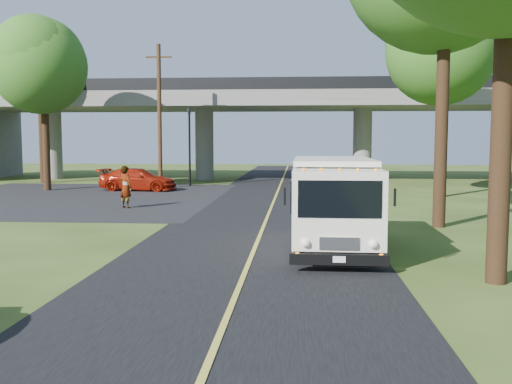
# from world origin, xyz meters

# --- Properties ---
(ground) EXTENTS (120.00, 120.00, 0.00)m
(ground) POSITION_xyz_m (0.00, 0.00, 0.00)
(ground) COLOR #314117
(ground) RESTS_ON ground
(road) EXTENTS (7.00, 90.00, 0.02)m
(road) POSITION_xyz_m (0.00, 10.00, 0.01)
(road) COLOR black
(road) RESTS_ON ground
(parking_lot) EXTENTS (16.00, 18.00, 0.01)m
(parking_lot) POSITION_xyz_m (-11.00, 18.00, 0.01)
(parking_lot) COLOR black
(parking_lot) RESTS_ON ground
(lane_line) EXTENTS (0.12, 90.00, 0.01)m
(lane_line) POSITION_xyz_m (0.00, 10.00, 0.03)
(lane_line) COLOR gold
(lane_line) RESTS_ON road
(overpass) EXTENTS (54.00, 10.00, 7.30)m
(overpass) POSITION_xyz_m (0.00, 32.00, 4.56)
(overpass) COLOR slate
(overpass) RESTS_ON ground
(traffic_signal) EXTENTS (0.18, 0.22, 5.20)m
(traffic_signal) POSITION_xyz_m (-6.00, 26.00, 3.20)
(traffic_signal) COLOR black
(traffic_signal) RESTS_ON ground
(utility_pole) EXTENTS (1.60, 0.26, 9.00)m
(utility_pole) POSITION_xyz_m (-7.50, 24.00, 4.59)
(utility_pole) COLOR #472D19
(utility_pole) RESTS_ON ground
(tree_right_far) EXTENTS (5.77, 5.67, 10.99)m
(tree_right_far) POSITION_xyz_m (9.21, 19.84, 8.30)
(tree_right_far) COLOR #382314
(tree_right_far) RESTS_ON ground
(tree_left_lot) EXTENTS (5.60, 5.50, 10.50)m
(tree_left_lot) POSITION_xyz_m (-13.79, 21.84, 7.90)
(tree_left_lot) COLOR #382314
(tree_left_lot) RESTS_ON ground
(tree_left_far) EXTENTS (5.26, 5.16, 9.89)m
(tree_left_far) POSITION_xyz_m (-16.79, 27.84, 7.45)
(tree_left_far) COLOR #382314
(tree_left_far) RESTS_ON ground
(step_van) EXTENTS (2.30, 6.10, 2.55)m
(step_van) POSITION_xyz_m (2.20, 4.50, 1.39)
(step_van) COLOR silver
(step_van) RESTS_ON ground
(red_sedan) EXTENTS (4.83, 2.31, 1.36)m
(red_sedan) POSITION_xyz_m (-8.47, 22.31, 0.68)
(red_sedan) COLOR #9A1909
(red_sedan) RESTS_ON ground
(pedestrian) EXTENTS (0.84, 0.77, 1.92)m
(pedestrian) POSITION_xyz_m (-6.53, 13.56, 0.96)
(pedestrian) COLOR gray
(pedestrian) RESTS_ON ground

